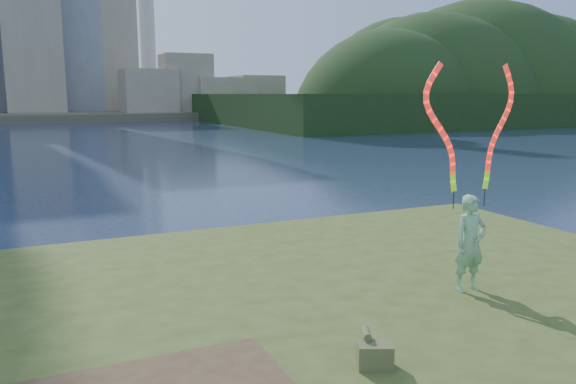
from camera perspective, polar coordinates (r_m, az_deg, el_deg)
name	(u,v)px	position (r m, az deg, el deg)	size (l,w,h in m)	color
ground	(251,338)	(9.64, -3.82, -14.54)	(320.00, 320.00, 0.00)	#192640
grassy_knoll	(314,382)	(7.60, 2.62, -18.76)	(20.00, 18.00, 0.80)	#39491A
far_shore	(51,114)	(103.32, -22.95, 7.27)	(320.00, 40.00, 1.20)	#464133
wooded_hill	(472,119)	(92.66, 18.23, 7.06)	(78.00, 50.00, 63.00)	black
woman_with_ribbons	(471,205)	(9.51, 18.12, -1.31)	(2.04, 0.39, 3.98)	#196A26
canvas_bag	(374,354)	(6.97, 8.75, -15.93)	(0.49, 0.55, 0.39)	#434927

